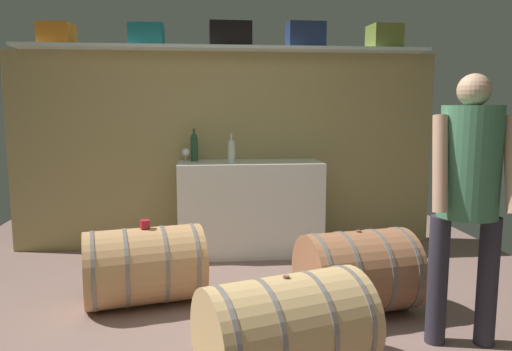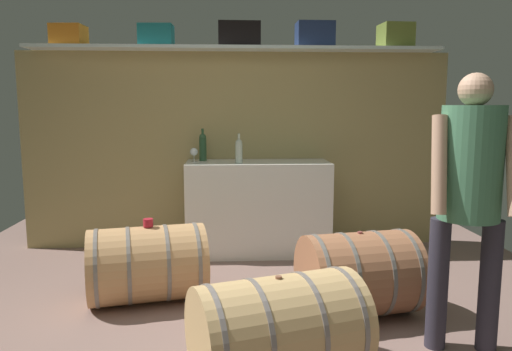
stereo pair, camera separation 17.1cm
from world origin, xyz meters
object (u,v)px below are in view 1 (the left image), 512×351
at_px(toolcase_teal, 146,35).
at_px(toolcase_olive, 384,37).
at_px(work_cabinet, 250,208).
at_px(wine_bottle_clear, 231,151).
at_px(winemaker_pouring, 469,182).
at_px(wine_bottle_green, 194,147).
at_px(wine_barrel_far, 286,328).
at_px(wine_glass, 186,153).
at_px(toolcase_orange, 57,34).
at_px(wine_barrel_flank, 357,272).
at_px(wine_barrel_near, 144,266).
at_px(toolcase_navy, 305,35).
at_px(toolcase_black, 230,35).
at_px(tasting_cup, 145,224).

height_order(toolcase_teal, toolcase_olive, toolcase_olive).
relative_size(work_cabinet, wine_bottle_clear, 4.96).
bearing_deg(winemaker_pouring, wine_bottle_green, -41.56).
bearing_deg(wine_barrel_far, wine_glass, 86.46).
bearing_deg(toolcase_orange, wine_barrel_flank, -31.38).
distance_m(toolcase_orange, wine_barrel_flank, 3.59).
xyz_separation_m(wine_bottle_clear, wine_barrel_near, (-0.73, -1.10, -0.78)).
bearing_deg(wine_glass, wine_barrel_near, -103.12).
distance_m(wine_bottle_clear, wine_barrel_flank, 1.83).
height_order(wine_barrel_flank, winemaker_pouring, winemaker_pouring).
distance_m(work_cabinet, wine_barrel_flank, 1.69).
relative_size(toolcase_teal, wine_glass, 2.34).
bearing_deg(toolcase_navy, wine_barrel_flank, -89.58).
height_order(toolcase_navy, wine_bottle_clear, toolcase_navy).
bearing_deg(wine_barrel_far, wine_bottle_green, 84.03).
xyz_separation_m(toolcase_olive, wine_barrel_flank, (-0.79, -1.74, -1.91)).
distance_m(wine_glass, winemaker_pouring, 2.75).
relative_size(work_cabinet, wine_bottle_green, 4.37).
bearing_deg(wine_barrel_near, toolcase_navy, 30.39).
xyz_separation_m(toolcase_orange, wine_barrel_flank, (2.51, -1.74, -1.89)).
distance_m(toolcase_teal, wine_bottle_clear, 1.43).
relative_size(wine_glass, winemaker_pouring, 0.08).
xyz_separation_m(work_cabinet, wine_bottle_clear, (-0.19, -0.12, 0.60)).
bearing_deg(winemaker_pouring, wine_bottle_clear, -45.14).
bearing_deg(wine_bottle_green, toolcase_olive, 2.20).
bearing_deg(wine_bottle_clear, toolcase_navy, 21.14).
bearing_deg(wine_barrel_flank, toolcase_black, 104.94).
xyz_separation_m(toolcase_olive, work_cabinet, (-1.43, -0.18, -1.75)).
bearing_deg(wine_bottle_clear, wine_glass, 165.16).
relative_size(wine_glass, wine_barrel_near, 0.15).
relative_size(toolcase_olive, wine_bottle_green, 0.93).
xyz_separation_m(work_cabinet, wine_bottle_green, (-0.56, 0.11, 0.62)).
distance_m(toolcase_navy, toolcase_olive, 0.84).
distance_m(toolcase_black, winemaker_pouring, 2.89).
bearing_deg(toolcase_olive, toolcase_orange, 176.73).
distance_m(toolcase_orange, wine_barrel_far, 3.68).
relative_size(toolcase_navy, wine_barrel_flank, 0.42).
relative_size(toolcase_black, wine_bottle_clear, 1.44).
bearing_deg(toolcase_navy, work_cabinet, -163.76).
bearing_deg(work_cabinet, wine_barrel_near, -127.28).
bearing_deg(toolcase_teal, wine_glass, -24.25).
bearing_deg(tasting_cup, toolcase_orange, 124.39).
relative_size(wine_barrel_flank, winemaker_pouring, 0.52).
bearing_deg(tasting_cup, wine_bottle_green, 75.12).
distance_m(toolcase_orange, wine_glass, 1.69).
distance_m(work_cabinet, tasting_cup, 1.53).
height_order(wine_bottle_green, wine_barrel_near, wine_bottle_green).
xyz_separation_m(toolcase_black, toolcase_navy, (0.77, 0.00, 0.00)).
bearing_deg(wine_glass, wine_bottle_green, 52.45).
height_order(toolcase_olive, winemaker_pouring, toolcase_olive).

